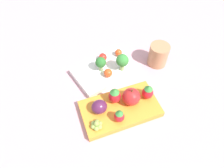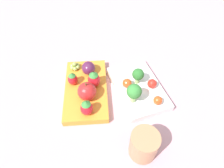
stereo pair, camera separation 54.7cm
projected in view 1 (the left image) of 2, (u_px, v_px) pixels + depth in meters
The scene contains 15 objects.
ground_plane at pixel (112, 91), 0.59m from camera, with size 4.00×4.00×0.00m, color #C6939E.
bento_box_savoury at pixel (105, 71), 0.62m from camera, with size 0.20×0.14×0.02m.
bento_box_fruit at pixel (120, 109), 0.54m from camera, with size 0.22×0.14×0.02m.
broccoli_floret_0 at pixel (99, 63), 0.58m from camera, with size 0.03×0.03×0.05m.
broccoli_floret_1 at pixel (122, 61), 0.58m from camera, with size 0.04×0.04×0.06m.
cherry_tomato_0 at pixel (119, 53), 0.64m from camera, with size 0.02×0.02×0.02m.
cherry_tomato_1 at pixel (108, 73), 0.59m from camera, with size 0.03×0.03×0.03m.
cherry_tomato_2 at pixel (103, 57), 0.62m from camera, with size 0.03×0.03×0.03m.
apple at pixel (131, 97), 0.52m from camera, with size 0.05×0.05×0.06m.
strawberry_0 at pixel (115, 96), 0.53m from camera, with size 0.03×0.03×0.05m.
strawberry_1 at pixel (148, 92), 0.53m from camera, with size 0.03×0.03×0.05m.
strawberry_2 at pixel (119, 116), 0.49m from camera, with size 0.03×0.03×0.04m.
plum at pixel (99, 107), 0.51m from camera, with size 0.04×0.04×0.04m.
grape_cluster at pixel (97, 125), 0.49m from camera, with size 0.03×0.03×0.02m.
drinking_cup at pixel (158, 55), 0.63m from camera, with size 0.06×0.06×0.07m.
Camera 1 is at (-0.16, -0.30, 0.48)m, focal length 32.00 mm.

